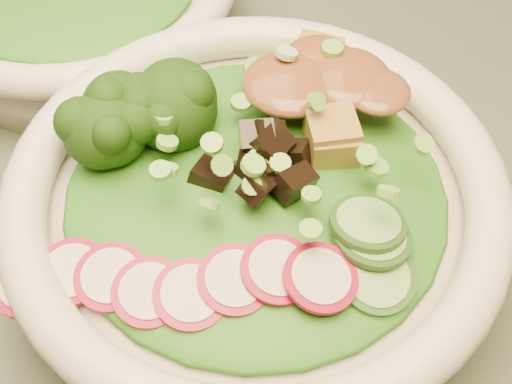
{
  "coord_description": "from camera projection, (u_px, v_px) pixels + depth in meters",
  "views": [
    {
      "loc": [
        -0.06,
        -0.33,
        1.13
      ],
      "look_at": [
        -0.07,
        -0.09,
        0.81
      ],
      "focal_mm": 50.0,
      "sensor_mm": 36.0,
      "label": 1
    }
  ],
  "objects": [
    {
      "name": "dining_table",
      "position": [
        345.0,
        234.0,
        0.59
      ],
      "size": [
        1.2,
        0.8,
        0.75
      ],
      "color": "black",
      "rests_on": "ground"
    },
    {
      "name": "salad_bowl",
      "position": [
        256.0,
        213.0,
        0.42
      ],
      "size": [
        0.29,
        0.29,
        0.08
      ],
      "rotation": [
        0.0,
        0.0,
        -0.01
      ],
      "color": "white",
      "rests_on": "dining_table"
    },
    {
      "name": "lettuce_bed",
      "position": [
        256.0,
        191.0,
        0.4
      ],
      "size": [
        0.22,
        0.22,
        0.03
      ],
      "primitive_type": "ellipsoid",
      "color": "#1C5B13",
      "rests_on": "salad_bowl"
    },
    {
      "name": "broccoli_florets",
      "position": [
        152.0,
        130.0,
        0.4
      ],
      "size": [
        0.09,
        0.07,
        0.05
      ],
      "primitive_type": null,
      "rotation": [
        0.0,
        0.0,
        -0.01
      ],
      "color": "black",
      "rests_on": "salad_bowl"
    },
    {
      "name": "radish_slices",
      "position": [
        193.0,
        285.0,
        0.36
      ],
      "size": [
        0.12,
        0.04,
        0.02
      ],
      "primitive_type": null,
      "rotation": [
        0.0,
        0.0,
        -0.01
      ],
      "color": "maroon",
      "rests_on": "salad_bowl"
    },
    {
      "name": "cucumber_slices",
      "position": [
        371.0,
        230.0,
        0.37
      ],
      "size": [
        0.07,
        0.07,
        0.04
      ],
      "primitive_type": null,
      "rotation": [
        0.0,
        0.0,
        -0.01
      ],
      "color": "#81B766",
      "rests_on": "salad_bowl"
    },
    {
      "name": "mushroom_heap",
      "position": [
        267.0,
        158.0,
        0.39
      ],
      "size": [
        0.07,
        0.07,
        0.04
      ],
      "primitive_type": null,
      "rotation": [
        0.0,
        0.0,
        -0.01
      ],
      "color": "black",
      "rests_on": "salad_bowl"
    },
    {
      "name": "tofu_cubes",
      "position": [
        314.0,
        101.0,
        0.42
      ],
      "size": [
        0.1,
        0.06,
        0.04
      ],
      "primitive_type": null,
      "rotation": [
        0.0,
        0.0,
        -0.01
      ],
      "color": "#A98638",
      "rests_on": "salad_bowl"
    },
    {
      "name": "peanut_sauce",
      "position": [
        315.0,
        84.0,
        0.41
      ],
      "size": [
        0.07,
        0.06,
        0.02
      ],
      "primitive_type": "ellipsoid",
      "color": "brown",
      "rests_on": "tofu_cubes"
    },
    {
      "name": "scallion_garnish",
      "position": [
        256.0,
        162.0,
        0.38
      ],
      "size": [
        0.2,
        0.2,
        0.03
      ],
      "primitive_type": null,
      "color": "#74BA41",
      "rests_on": "salad_bowl"
    }
  ]
}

